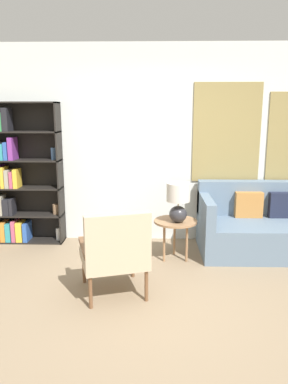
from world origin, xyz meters
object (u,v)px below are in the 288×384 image
Objects in this scene: bookshelf at (12,179)px; side_table at (175,224)px; armchair at (115,250)px; table_lamp at (178,200)px; couch at (268,227)px.

bookshelf is 2.34m from side_table.
bookshelf is at bearing 134.57° from armchair.
table_lamp is at bearing 54.30° from armchair.
couch is 1.27m from side_table.
armchair reaches higher than couch.
armchair is at bearing -125.70° from table_lamp.
bookshelf reaches higher than armchair.
table_lamp is (0.02, -0.07, 0.33)m from side_table.
armchair reaches higher than side_table.
bookshelf is 2.16× the size of armchair.
table_lamp reaches higher than couch.
bookshelf is 3.50m from couch.
side_table is 1.11× the size of table_lamp.
side_table is (0.64, 1.00, -0.04)m from armchair.
bookshelf is 1.09× the size of couch.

